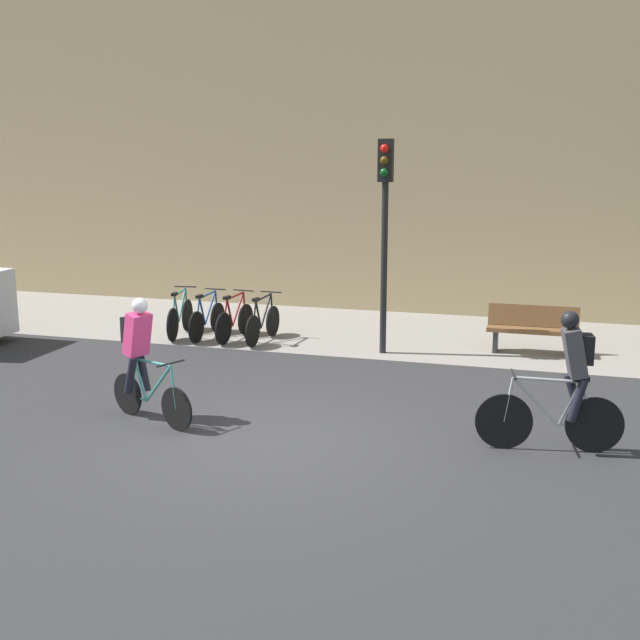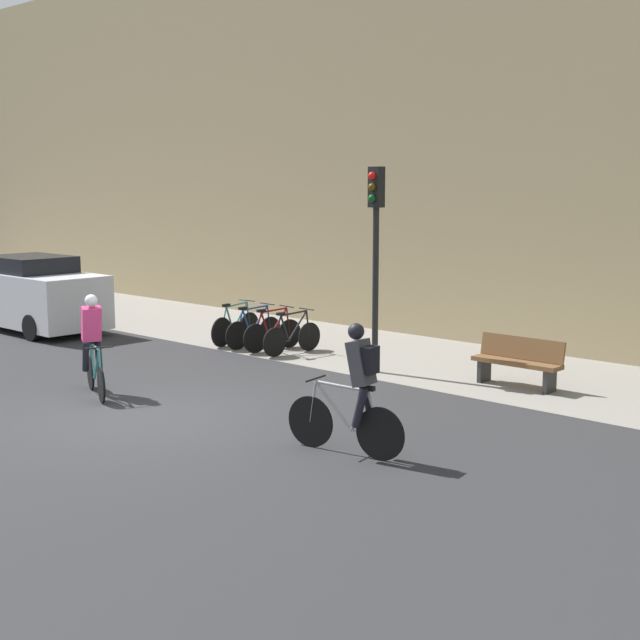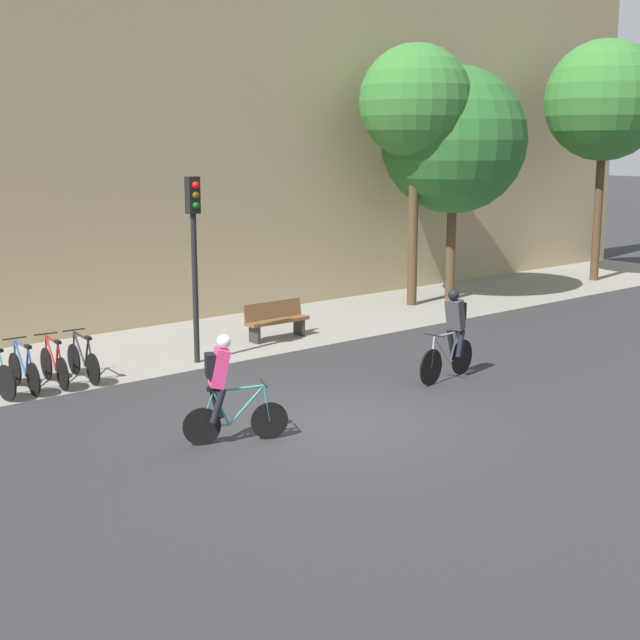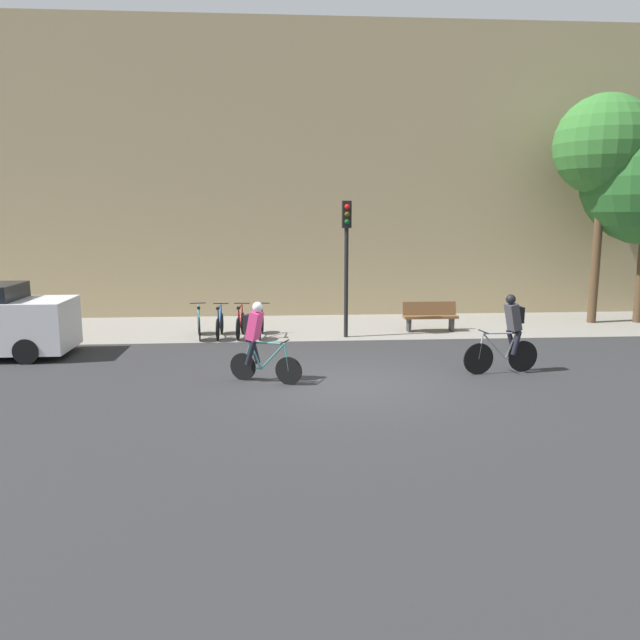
{
  "view_description": "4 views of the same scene",
  "coord_description": "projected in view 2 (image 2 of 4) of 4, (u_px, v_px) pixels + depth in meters",
  "views": [
    {
      "loc": [
        3.47,
        -9.31,
        3.67
      ],
      "look_at": [
        0.13,
        2.18,
        1.18
      ],
      "focal_mm": 45.0,
      "sensor_mm": 36.0,
      "label": 1
    },
    {
      "loc": [
        11.19,
        -8.11,
        3.61
      ],
      "look_at": [
        1.27,
        2.65,
        1.37
      ],
      "focal_mm": 50.0,
      "sensor_mm": 36.0,
      "label": 2
    },
    {
      "loc": [
        -9.3,
        -10.82,
        4.65
      ],
      "look_at": [
        0.83,
        1.31,
        1.46
      ],
      "focal_mm": 50.0,
      "sensor_mm": 36.0,
      "label": 3
    },
    {
      "loc": [
        -1.54,
        -12.76,
        3.61
      ],
      "look_at": [
        -0.41,
        2.7,
        0.92
      ],
      "focal_mm": 35.0,
      "sensor_mm": 36.0,
      "label": 4
    }
  ],
  "objects": [
    {
      "name": "parked_bike_0",
      "position": [
        236.0,
        327.0,
        20.22
      ],
      "size": [
        0.46,
        1.65,
        0.97
      ],
      "color": "black",
      "rests_on": "ground"
    },
    {
      "name": "parked_car",
      "position": [
        33.0,
        295.0,
        22.03
      ],
      "size": [
        4.3,
        1.84,
        1.85
      ],
      "color": "silver",
      "rests_on": "ground"
    },
    {
      "name": "kerb_strip",
      "position": [
        407.0,
        356.0,
        18.84
      ],
      "size": [
        44.0,
        4.5,
        0.01
      ],
      "primitive_type": "cube",
      "color": "gray",
      "rests_on": "ground"
    },
    {
      "name": "parked_bike_3",
      "position": [
        292.0,
        336.0,
        19.02
      ],
      "size": [
        0.46,
        1.63,
        0.95
      ],
      "color": "black",
      "rests_on": "ground"
    },
    {
      "name": "building_facade",
      "position": [
        479.0,
        122.0,
        19.94
      ],
      "size": [
        44.0,
        0.6,
        9.97
      ],
      "primitive_type": "cube",
      "color": "tan",
      "rests_on": "ground"
    },
    {
      "name": "cyclist_pink",
      "position": [
        93.0,
        340.0,
        15.33
      ],
      "size": [
        1.55,
        0.75,
        1.74
      ],
      "color": "black",
      "rests_on": "ground"
    },
    {
      "name": "traffic_light_pole",
      "position": [
        376.0,
        232.0,
        16.83
      ],
      "size": [
        0.26,
        0.3,
        3.93
      ],
      "color": "black",
      "rests_on": "ground"
    },
    {
      "name": "cyclist_grey",
      "position": [
        356.0,
        387.0,
        11.79
      ],
      "size": [
        1.81,
        0.53,
        1.8
      ],
      "color": "black",
      "rests_on": "ground"
    },
    {
      "name": "parked_bike_1",
      "position": [
        254.0,
        330.0,
        19.82
      ],
      "size": [
        0.46,
        1.62,
        0.95
      ],
      "color": "black",
      "rests_on": "ground"
    },
    {
      "name": "ground",
      "position": [
        146.0,
        417.0,
        13.93
      ],
      "size": [
        200.0,
        200.0,
        0.0
      ],
      "primitive_type": "plane",
      "color": "#2B2B2D"
    },
    {
      "name": "parked_bike_2",
      "position": [
        272.0,
        333.0,
        19.42
      ],
      "size": [
        0.46,
        1.6,
        0.95
      ],
      "color": "black",
      "rests_on": "ground"
    },
    {
      "name": "bench",
      "position": [
        518.0,
        361.0,
        15.92
      ],
      "size": [
        1.66,
        0.44,
        0.89
      ],
      "color": "brown",
      "rests_on": "ground"
    }
  ]
}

